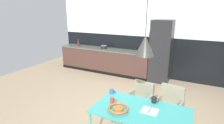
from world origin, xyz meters
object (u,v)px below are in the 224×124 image
at_px(fruit_bowl, 118,108).
at_px(bottle_vinegar_dark, 141,49).
at_px(armchair_corner_seat, 141,96).
at_px(bottle_wine_green, 78,44).
at_px(mug_wide_latte, 112,100).
at_px(open_book, 150,111).
at_px(pendant_lamp_over_table_near, 145,46).
at_px(cooking_pot, 104,47).
at_px(dining_table, 141,112).
at_px(armchair_far_side, 170,102).
at_px(mug_dark_espresso, 154,100).
at_px(mug_white_ceramic, 112,91).
at_px(refrigerator_column, 161,52).

xyz_separation_m(fruit_bowl, bottle_vinegar_dark, (-0.72, 3.37, 0.27)).
bearing_deg(armchair_corner_seat, bottle_wine_green, -21.02).
bearing_deg(fruit_bowl, bottle_wine_green, 134.85).
relative_size(mug_wide_latte, bottle_wine_green, 0.43).
height_order(open_book, pendant_lamp_over_table_near, pendant_lamp_over_table_near).
distance_m(fruit_bowl, cooking_pot, 3.98).
height_order(dining_table, mug_wide_latte, mug_wide_latte).
bearing_deg(bottle_vinegar_dark, bottle_wine_green, -178.74).
height_order(armchair_far_side, fruit_bowl, armchair_far_side).
distance_m(fruit_bowl, open_book, 0.50).
height_order(armchair_far_side, pendant_lamp_over_table_near, pendant_lamp_over_table_near).
relative_size(open_book, mug_wide_latte, 2.07).
bearing_deg(mug_dark_espresso, bottle_vinegar_dark, 112.20).
distance_m(mug_dark_espresso, mug_wide_latte, 0.73).
xyz_separation_m(fruit_bowl, bottle_wine_green, (-3.30, 3.31, 0.24)).
height_order(mug_dark_espresso, pendant_lamp_over_table_near, pendant_lamp_over_table_near).
relative_size(mug_dark_espresso, cooking_pot, 0.61).
relative_size(fruit_bowl, mug_dark_espresso, 2.45).
bearing_deg(open_book, bottle_wine_green, 140.36).
relative_size(armchair_corner_seat, bottle_vinegar_dark, 2.32).
height_order(mug_dark_espresso, bottle_vinegar_dark, bottle_vinegar_dark).
distance_m(mug_white_ceramic, bottle_vinegar_dark, 2.90).
height_order(mug_dark_espresso, bottle_wine_green, bottle_wine_green).
xyz_separation_m(open_book, mug_dark_espresso, (-0.00, 0.31, 0.04)).
relative_size(mug_dark_espresso, pendant_lamp_over_table_near, 0.12).
distance_m(armchair_far_side, bottle_wine_green, 4.58).
bearing_deg(mug_wide_latte, armchair_far_side, 45.31).
relative_size(armchair_corner_seat, mug_dark_espresso, 5.82).
relative_size(refrigerator_column, bottle_wine_green, 7.03).
bearing_deg(pendant_lamp_over_table_near, refrigerator_column, 96.83).
distance_m(refrigerator_column, mug_dark_espresso, 2.90).
height_order(bottle_wine_green, pendant_lamp_over_table_near, pendant_lamp_over_table_near).
relative_size(mug_white_ceramic, bottle_wine_green, 0.46).
distance_m(dining_table, open_book, 0.14).
relative_size(dining_table, open_book, 6.07).
distance_m(armchair_corner_seat, mug_wide_latte, 0.97).
bearing_deg(dining_table, bottle_wine_green, 139.13).
xyz_separation_m(dining_table, armchair_far_side, (0.33, 0.84, -0.15)).
height_order(refrigerator_column, armchair_corner_seat, refrigerator_column).
height_order(refrigerator_column, dining_table, refrigerator_column).
bearing_deg(mug_dark_espresso, mug_white_ceramic, -178.87).
bearing_deg(open_book, mug_dark_espresso, 90.59).
xyz_separation_m(armchair_corner_seat, mug_wide_latte, (-0.24, -0.90, 0.28)).
distance_m(fruit_bowl, bottle_wine_green, 4.68).
relative_size(armchair_far_side, mug_dark_espresso, 6.18).
bearing_deg(bottle_wine_green, dining_table, -40.87).
height_order(mug_wide_latte, bottle_vinegar_dark, bottle_vinegar_dark).
xyz_separation_m(dining_table, open_book, (0.13, 0.02, 0.05)).
xyz_separation_m(armchair_far_side, cooking_pot, (-2.79, 2.32, 0.43)).
xyz_separation_m(mug_white_ceramic, mug_wide_latte, (0.17, -0.32, 0.01)).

